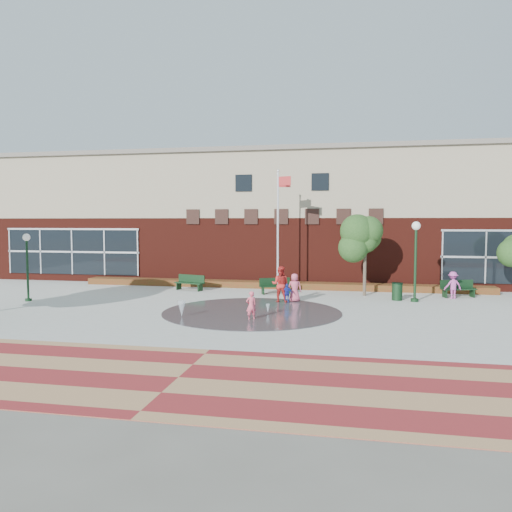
% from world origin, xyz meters
% --- Properties ---
extents(ground, '(120.00, 120.00, 0.00)m').
position_xyz_m(ground, '(0.00, 0.00, 0.00)').
color(ground, '#666056').
rests_on(ground, ground).
extents(plaza_concrete, '(46.00, 18.00, 0.01)m').
position_xyz_m(plaza_concrete, '(0.00, 4.00, 0.00)').
color(plaza_concrete, '#A8A8A0').
rests_on(plaza_concrete, ground).
extents(paver_band, '(46.00, 6.00, 0.01)m').
position_xyz_m(paver_band, '(0.00, -7.00, 0.00)').
color(paver_band, maroon).
rests_on(paver_band, ground).
extents(splash_pad, '(8.40, 8.40, 0.01)m').
position_xyz_m(splash_pad, '(0.00, 3.00, 0.00)').
color(splash_pad, '#383A3D').
rests_on(splash_pad, ground).
extents(library_building, '(44.40, 10.40, 9.20)m').
position_xyz_m(library_building, '(0.00, 17.48, 4.64)').
color(library_building, '#47140D').
rests_on(library_building, ground).
extents(flower_bed, '(26.00, 1.20, 0.40)m').
position_xyz_m(flower_bed, '(0.00, 11.60, 0.00)').
color(flower_bed, maroon).
rests_on(flower_bed, ground).
extents(flagpole_left, '(0.84, 0.22, 7.20)m').
position_xyz_m(flagpole_left, '(0.18, 10.02, 4.01)').
color(flagpole_left, white).
rests_on(flagpole_left, ground).
extents(flagpole_right, '(0.85, 0.38, 7.29)m').
position_xyz_m(flagpole_right, '(0.34, 9.19, 4.08)').
color(flagpole_right, white).
rests_on(flagpole_right, ground).
extents(lamp_left, '(0.38, 0.38, 3.63)m').
position_xyz_m(lamp_left, '(-12.42, 3.88, 2.25)').
color(lamp_left, '#133119').
rests_on(lamp_left, ground).
extents(lamp_right, '(0.45, 0.45, 4.28)m').
position_xyz_m(lamp_right, '(7.88, 7.69, 2.66)').
color(lamp_right, '#133119').
rests_on(lamp_right, ground).
extents(bench_left, '(2.00, 1.06, 0.97)m').
position_xyz_m(bench_left, '(-5.28, 9.53, 0.31)').
color(bench_left, '#133119').
rests_on(bench_left, ground).
extents(bench_mid, '(1.92, 1.25, 0.94)m').
position_xyz_m(bench_mid, '(0.17, 9.08, 0.30)').
color(bench_mid, '#133119').
rests_on(bench_mid, ground).
extents(bench_right, '(2.02, 1.09, 0.98)m').
position_xyz_m(bench_right, '(10.47, 9.74, 0.32)').
color(bench_right, '#133119').
rests_on(bench_right, ground).
extents(trash_can, '(0.60, 0.60, 0.98)m').
position_xyz_m(trash_can, '(7.00, 7.99, 0.50)').
color(trash_can, '#133119').
rests_on(trash_can, ground).
extents(tree_mid, '(2.66, 2.66, 4.48)m').
position_xyz_m(tree_mid, '(5.30, 9.36, 3.27)').
color(tree_mid, '#42352B').
rests_on(tree_mid, ground).
extents(water_jet_a, '(0.37, 0.37, 0.73)m').
position_xyz_m(water_jet_a, '(-2.81, 1.16, 0.00)').
color(water_jet_a, white).
rests_on(water_jet_a, ground).
extents(water_jet_b, '(0.19, 0.19, 0.43)m').
position_xyz_m(water_jet_b, '(0.80, 2.78, 0.00)').
color(water_jet_b, white).
rests_on(water_jet_b, ground).
extents(child_splash, '(0.55, 0.50, 1.27)m').
position_xyz_m(child_splash, '(0.33, 1.23, 0.63)').
color(child_splash, '#F1546C').
rests_on(child_splash, ground).
extents(adult_red, '(0.96, 0.77, 1.93)m').
position_xyz_m(adult_red, '(0.88, 6.17, 0.96)').
color(adult_red, red).
rests_on(adult_red, ground).
extents(adult_pink, '(0.81, 0.59, 1.52)m').
position_xyz_m(adult_pink, '(1.61, 6.46, 0.76)').
color(adult_pink, '#D85472').
rests_on(adult_pink, ground).
extents(child_blue, '(0.63, 0.31, 1.03)m').
position_xyz_m(child_blue, '(1.27, 5.98, 0.51)').
color(child_blue, '#1F2CA3').
rests_on(child_blue, ground).
extents(person_bench, '(1.10, 0.82, 1.51)m').
position_xyz_m(person_bench, '(10.07, 9.20, 0.76)').
color(person_bench, '#BF48A2').
rests_on(person_bench, ground).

